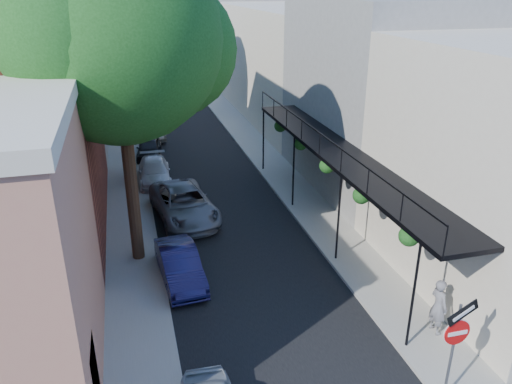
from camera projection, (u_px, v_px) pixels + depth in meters
road_surface at (178, 121)px, 37.45m from camera, size 6.00×64.00×0.01m
sidewalk_left at (123, 124)px, 36.48m from camera, size 2.00×64.00×0.12m
sidewalk_right at (230, 117)px, 38.38m from camera, size 2.00×64.00×0.12m
buildings_left at (31, 61)px, 32.22m from camera, size 10.10×59.10×12.00m
buildings_right at (295, 57)px, 37.42m from camera, size 9.80×55.00×10.00m
sign_post at (456, 336)px, 11.57m from camera, size 0.89×0.17×2.99m
oak_near at (130, 41)px, 16.02m from camera, size 7.48×6.80×11.42m
oak_mid at (125, 41)px, 23.42m from camera, size 6.60×6.00×10.20m
oak_far at (121, 6)px, 31.01m from camera, size 7.70×7.00×11.90m
parked_car_b at (180, 265)px, 17.22m from camera, size 1.53×3.69×1.19m
parked_car_c at (184, 204)px, 21.76m from camera, size 2.91×5.23×1.38m
parked_car_d at (154, 172)px, 25.81m from camera, size 1.72×3.97×1.14m
parked_car_e at (149, 148)px, 29.44m from camera, size 1.79×3.56×1.16m
parked_car_f at (153, 129)px, 33.15m from camera, size 1.38×3.87×1.27m
pedestrian at (438, 306)px, 14.38m from camera, size 0.46×0.67×1.75m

